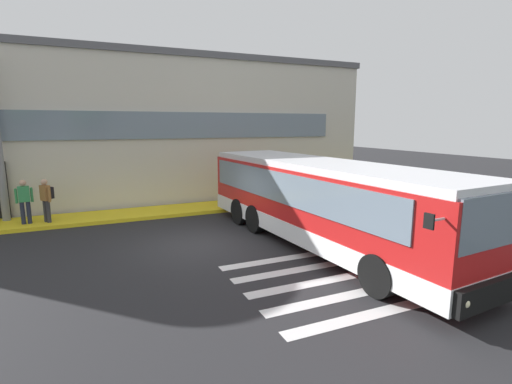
{
  "coord_description": "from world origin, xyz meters",
  "views": [
    {
      "loc": [
        -3.19,
        -11.55,
        3.83
      ],
      "look_at": [
        2.05,
        0.31,
        1.5
      ],
      "focal_mm": 26.36,
      "sensor_mm": 36.0,
      "label": 1
    }
  ],
  "objects_px": {
    "bus_main_foreground": "(321,204)",
    "safety_bollard_yellow": "(264,200)",
    "passenger_near_column": "(24,200)",
    "passenger_by_doorway": "(46,197)"
  },
  "relations": [
    {
      "from": "passenger_by_doorway",
      "to": "safety_bollard_yellow",
      "type": "distance_m",
      "value": 8.79
    },
    {
      "from": "bus_main_foreground",
      "to": "passenger_near_column",
      "type": "distance_m",
      "value": 10.9
    },
    {
      "from": "passenger_by_doorway",
      "to": "safety_bollard_yellow",
      "type": "relative_size",
      "value": 1.86
    },
    {
      "from": "passenger_by_doorway",
      "to": "safety_bollard_yellow",
      "type": "xyz_separation_m",
      "value": [
        8.72,
        -0.85,
        -0.66
      ]
    },
    {
      "from": "safety_bollard_yellow",
      "to": "passenger_by_doorway",
      "type": "bearing_deg",
      "value": 174.41
    },
    {
      "from": "bus_main_foreground",
      "to": "passenger_by_doorway",
      "type": "height_order",
      "value": "bus_main_foreground"
    },
    {
      "from": "passenger_near_column",
      "to": "passenger_by_doorway",
      "type": "xyz_separation_m",
      "value": [
        0.73,
        -0.03,
        0.03
      ]
    },
    {
      "from": "passenger_near_column",
      "to": "passenger_by_doorway",
      "type": "distance_m",
      "value": 0.73
    },
    {
      "from": "passenger_near_column",
      "to": "passenger_by_doorway",
      "type": "relative_size",
      "value": 1.0
    },
    {
      "from": "bus_main_foreground",
      "to": "safety_bollard_yellow",
      "type": "relative_size",
      "value": 12.47
    }
  ]
}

